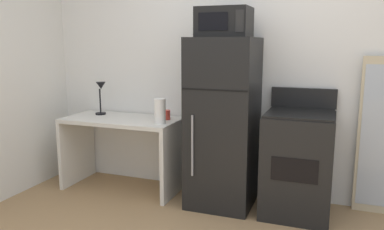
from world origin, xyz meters
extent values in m
cube|color=white|center=(0.00, 1.70, 1.30)|extent=(5.00, 0.10, 2.60)
cube|color=silver|center=(-1.23, 1.33, 0.73)|extent=(1.19, 0.59, 0.04)
cube|color=silver|center=(-1.80, 1.33, 0.35)|extent=(0.04, 0.59, 0.71)
cube|color=silver|center=(-0.65, 1.33, 0.35)|extent=(0.04, 0.59, 0.71)
cylinder|color=black|center=(-1.55, 1.44, 0.76)|extent=(0.11, 0.11, 0.02)
cylinder|color=black|center=(-1.55, 1.44, 0.90)|extent=(0.02, 0.02, 0.26)
cone|color=black|center=(-1.52, 1.42, 1.07)|extent=(0.10, 0.10, 0.08)
cylinder|color=white|center=(-0.75, 1.22, 0.87)|extent=(0.11, 0.11, 0.24)
cylinder|color=#D83F33|center=(-0.77, 1.43, 0.80)|extent=(0.08, 0.08, 0.09)
cube|color=black|center=(-0.15, 1.32, 0.78)|extent=(0.59, 0.61, 1.56)
cube|color=black|center=(-0.15, 1.02, 1.12)|extent=(0.58, 0.00, 0.01)
cylinder|color=gray|center=(-0.34, 1.00, 0.62)|extent=(0.02, 0.02, 0.54)
cube|color=black|center=(-0.15, 1.30, 1.69)|extent=(0.46, 0.34, 0.26)
cube|color=black|center=(-0.20, 1.13, 1.69)|extent=(0.26, 0.01, 0.15)
cube|color=black|center=(0.03, 1.13, 1.69)|extent=(0.07, 0.01, 0.18)
cube|color=black|center=(0.54, 1.33, 0.45)|extent=(0.58, 0.60, 0.90)
cube|color=black|center=(0.54, 1.33, 0.91)|extent=(0.56, 0.58, 0.02)
cube|color=black|center=(0.54, 1.61, 1.01)|extent=(0.58, 0.04, 0.18)
cube|color=black|center=(0.54, 1.03, 0.50)|extent=(0.37, 0.01, 0.20)
cube|color=#C6B793|center=(1.23, 1.59, 0.70)|extent=(0.44, 0.03, 1.40)
camera|label=1|loc=(0.80, -2.06, 1.51)|focal=36.14mm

